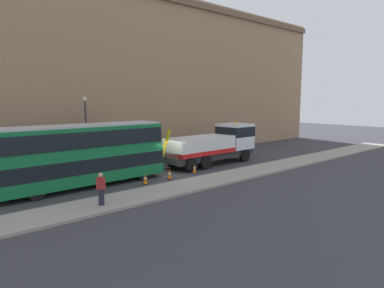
{
  "coord_description": "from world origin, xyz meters",
  "views": [
    {
      "loc": [
        -14.84,
        -20.43,
        5.63
      ],
      "look_at": [
        3.07,
        0.24,
        2.0
      ],
      "focal_mm": 31.29,
      "sensor_mm": 36.0,
      "label": 1
    }
  ],
  "objects_px": {
    "traffic_cone_near_truck": "(194,169)",
    "traffic_cone_midway": "(170,174)",
    "pedestrian_onlooker": "(101,189)",
    "recovery_tow_truck": "(215,144)",
    "street_lamp": "(86,127)",
    "double_decker_bus": "(83,153)",
    "traffic_cone_near_bus": "(145,179)"
  },
  "relations": [
    {
      "from": "pedestrian_onlooker",
      "to": "traffic_cone_near_truck",
      "type": "bearing_deg",
      "value": -14.24
    },
    {
      "from": "traffic_cone_near_bus",
      "to": "street_lamp",
      "type": "xyz_separation_m",
      "value": [
        -0.99,
        6.96,
        3.13
      ]
    },
    {
      "from": "pedestrian_onlooker",
      "to": "traffic_cone_near_truck",
      "type": "relative_size",
      "value": 2.38
    },
    {
      "from": "double_decker_bus",
      "to": "traffic_cone_near_truck",
      "type": "bearing_deg",
      "value": -12.56
    },
    {
      "from": "traffic_cone_midway",
      "to": "street_lamp",
      "type": "height_order",
      "value": "street_lamp"
    },
    {
      "from": "recovery_tow_truck",
      "to": "street_lamp",
      "type": "bearing_deg",
      "value": 151.51
    },
    {
      "from": "double_decker_bus",
      "to": "recovery_tow_truck",
      "type": "bearing_deg",
      "value": -1.28
    },
    {
      "from": "recovery_tow_truck",
      "to": "double_decker_bus",
      "type": "xyz_separation_m",
      "value": [
        -11.92,
        -0.01,
        0.47
      ]
    },
    {
      "from": "recovery_tow_truck",
      "to": "traffic_cone_midway",
      "type": "height_order",
      "value": "recovery_tow_truck"
    },
    {
      "from": "pedestrian_onlooker",
      "to": "street_lamp",
      "type": "xyz_separation_m",
      "value": [
        3.47,
        9.65,
        2.49
      ]
    },
    {
      "from": "recovery_tow_truck",
      "to": "traffic_cone_near_bus",
      "type": "height_order",
      "value": "recovery_tow_truck"
    },
    {
      "from": "double_decker_bus",
      "to": "street_lamp",
      "type": "height_order",
      "value": "street_lamp"
    },
    {
      "from": "street_lamp",
      "to": "traffic_cone_near_truck",
      "type": "bearing_deg",
      "value": -48.52
    },
    {
      "from": "traffic_cone_near_truck",
      "to": "double_decker_bus",
      "type": "bearing_deg",
      "value": 168.77
    },
    {
      "from": "double_decker_bus",
      "to": "traffic_cone_midway",
      "type": "distance_m",
      "value": 6.1
    },
    {
      "from": "traffic_cone_midway",
      "to": "traffic_cone_near_truck",
      "type": "xyz_separation_m",
      "value": [
        2.68,
        0.34,
        0.0
      ]
    },
    {
      "from": "pedestrian_onlooker",
      "to": "traffic_cone_midway",
      "type": "relative_size",
      "value": 2.38
    },
    {
      "from": "traffic_cone_near_bus",
      "to": "double_decker_bus",
      "type": "bearing_deg",
      "value": 148.64
    },
    {
      "from": "street_lamp",
      "to": "pedestrian_onlooker",
      "type": "bearing_deg",
      "value": -109.8
    },
    {
      "from": "double_decker_bus",
      "to": "traffic_cone_midway",
      "type": "xyz_separation_m",
      "value": [
        5.46,
        -1.96,
        -1.89
      ]
    },
    {
      "from": "traffic_cone_near_truck",
      "to": "traffic_cone_midway",
      "type": "bearing_deg",
      "value": -172.68
    },
    {
      "from": "recovery_tow_truck",
      "to": "pedestrian_onlooker",
      "type": "relative_size",
      "value": 5.95
    },
    {
      "from": "double_decker_bus",
      "to": "traffic_cone_near_truck",
      "type": "relative_size",
      "value": 15.41
    },
    {
      "from": "recovery_tow_truck",
      "to": "traffic_cone_midway",
      "type": "distance_m",
      "value": 6.9
    },
    {
      "from": "double_decker_bus",
      "to": "pedestrian_onlooker",
      "type": "relative_size",
      "value": 6.49
    },
    {
      "from": "traffic_cone_midway",
      "to": "traffic_cone_near_truck",
      "type": "bearing_deg",
      "value": 7.32
    },
    {
      "from": "double_decker_bus",
      "to": "traffic_cone_near_bus",
      "type": "distance_m",
      "value": 4.37
    },
    {
      "from": "recovery_tow_truck",
      "to": "traffic_cone_near_bus",
      "type": "distance_m",
      "value": 8.92
    },
    {
      "from": "street_lamp",
      "to": "traffic_cone_midway",
      "type": "bearing_deg",
      "value": -65.74
    },
    {
      "from": "traffic_cone_midway",
      "to": "traffic_cone_near_bus",
      "type": "bearing_deg",
      "value": -177.57
    },
    {
      "from": "double_decker_bus",
      "to": "traffic_cone_near_truck",
      "type": "xyz_separation_m",
      "value": [
        8.14,
        -1.62,
        -1.89
      ]
    },
    {
      "from": "recovery_tow_truck",
      "to": "traffic_cone_near_bus",
      "type": "relative_size",
      "value": 14.13
    }
  ]
}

